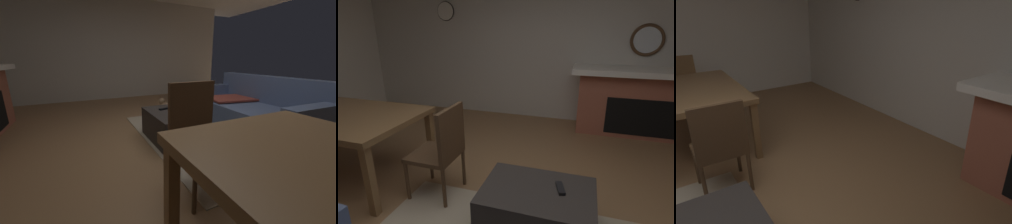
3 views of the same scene
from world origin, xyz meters
TOP-DOWN VIEW (x-y plane):
  - wall_back_fireplace_side at (0.00, -2.99)m, footprint 7.98×0.12m
  - dining_table at (1.91, -0.31)m, footprint 1.69×1.05m
  - dining_chair_east at (3.15, -0.32)m, footprint 0.47×0.47m
  - dining_chair_west at (0.68, -0.31)m, footprint 0.44×0.44m

SIDE VIEW (x-z plane):
  - dining_chair_east at x=3.15m, z-range 0.06..0.99m
  - dining_chair_west at x=0.68m, z-range 0.06..0.99m
  - dining_table at x=1.91m, z-range 0.30..1.04m
  - wall_back_fireplace_side at x=0.00m, z-range 0.00..2.72m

